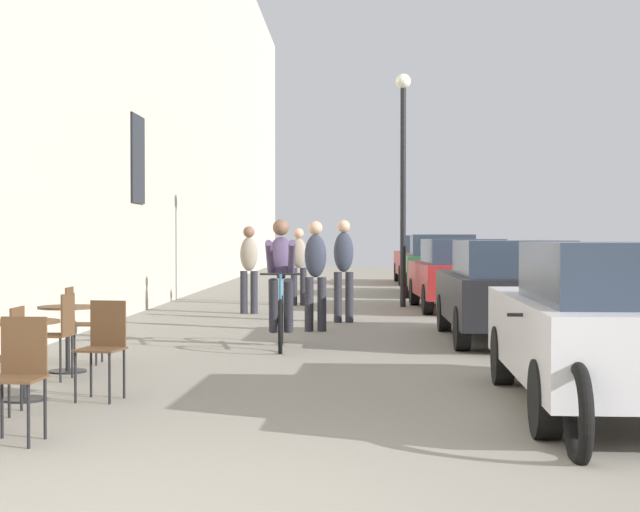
# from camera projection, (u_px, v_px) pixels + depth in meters

# --- Properties ---
(building_facade_left) EXTENTS (0.54, 68.00, 11.75)m
(building_facade_left) POSITION_uv_depth(u_px,v_px,m) (126.00, 11.00, 19.13)
(building_facade_left) COLOR #B7AD99
(building_facade_left) RESTS_ON ground_plane
(cafe_chair_near_toward_street) EXTENTS (0.40, 0.40, 0.89)m
(cafe_chair_near_toward_street) POSITION_uv_depth(u_px,v_px,m) (19.00, 370.00, 7.07)
(cafe_chair_near_toward_street) COLOR black
(cafe_chair_near_toward_street) RESTS_ON ground_plane
(cafe_table_mid) EXTENTS (0.64, 0.64, 0.72)m
(cafe_table_mid) POSITION_uv_depth(u_px,v_px,m) (24.00, 342.00, 8.85)
(cafe_table_mid) COLOR black
(cafe_table_mid) RESTS_ON ground_plane
(cafe_chair_mid_toward_street) EXTENTS (0.44, 0.44, 0.89)m
(cafe_chair_mid_toward_street) POSITION_uv_depth(u_px,v_px,m) (103.00, 342.00, 8.90)
(cafe_chair_mid_toward_street) COLOR black
(cafe_chair_mid_toward_street) RESTS_ON ground_plane
(cafe_chair_mid_toward_wall) EXTENTS (0.39, 0.39, 0.89)m
(cafe_chair_mid_toward_wall) POSITION_uv_depth(u_px,v_px,m) (5.00, 352.00, 8.15)
(cafe_chair_mid_toward_wall) COLOR black
(cafe_chair_mid_toward_wall) RESTS_ON ground_plane
(cafe_table_far) EXTENTS (0.64, 0.64, 0.72)m
(cafe_table_far) POSITION_uv_depth(u_px,v_px,m) (68.00, 324.00, 10.69)
(cafe_table_far) COLOR black
(cafe_table_far) RESTS_ON ground_plane
(cafe_chair_far_toward_street) EXTENTS (0.41, 0.41, 0.89)m
(cafe_chair_far_toward_street) POSITION_uv_depth(u_px,v_px,m) (58.00, 330.00, 10.10)
(cafe_chair_far_toward_street) COLOR black
(cafe_chair_far_toward_street) RESTS_ON ground_plane
(cafe_chair_far_toward_wall) EXTENTS (0.40, 0.40, 0.89)m
(cafe_chair_far_toward_wall) POSITION_uv_depth(u_px,v_px,m) (78.00, 319.00, 11.39)
(cafe_chair_far_toward_wall) COLOR black
(cafe_chair_far_toward_wall) RESTS_ON ground_plane
(cyclist_on_bicycle) EXTENTS (0.52, 1.76, 1.74)m
(cyclist_on_bicycle) POSITION_uv_depth(u_px,v_px,m) (281.00, 287.00, 13.09)
(cyclist_on_bicycle) COLOR black
(cyclist_on_bicycle) RESTS_ON ground_plane
(pedestrian_near) EXTENTS (0.35, 0.26, 1.72)m
(pedestrian_near) POSITION_uv_depth(u_px,v_px,m) (315.00, 269.00, 15.32)
(pedestrian_near) COLOR #26262D
(pedestrian_near) RESTS_ON ground_plane
(pedestrian_mid) EXTENTS (0.36, 0.26, 1.77)m
(pedestrian_mid) POSITION_uv_depth(u_px,v_px,m) (344.00, 265.00, 16.92)
(pedestrian_mid) COLOR #26262D
(pedestrian_mid) RESTS_ON ground_plane
(pedestrian_far) EXTENTS (0.36, 0.27, 1.68)m
(pedestrian_far) POSITION_uv_depth(u_px,v_px,m) (249.00, 264.00, 18.85)
(pedestrian_far) COLOR #26262D
(pedestrian_far) RESTS_ON ground_plane
(pedestrian_furthest) EXTENTS (0.37, 0.28, 1.66)m
(pedestrian_furthest) POSITION_uv_depth(u_px,v_px,m) (299.00, 262.00, 21.14)
(pedestrian_furthest) COLOR #26262D
(pedestrian_furthest) RESTS_ON ground_plane
(street_lamp) EXTENTS (0.32, 0.32, 4.90)m
(street_lamp) POSITION_uv_depth(u_px,v_px,m) (403.00, 159.00, 20.66)
(street_lamp) COLOR black
(street_lamp) RESTS_ON ground_plane
(parked_car_nearest) EXTENTS (1.82, 4.07, 1.43)m
(parked_car_nearest) POSITION_uv_depth(u_px,v_px,m) (614.00, 323.00, 8.31)
(parked_car_nearest) COLOR #B7B7BC
(parked_car_nearest) RESTS_ON ground_plane
(parked_car_second) EXTENTS (1.72, 4.02, 1.43)m
(parked_car_second) POSITION_uv_depth(u_px,v_px,m) (507.00, 289.00, 13.87)
(parked_car_second) COLOR black
(parked_car_second) RESTS_ON ground_plane
(parked_car_third) EXTENTS (1.80, 4.07, 1.43)m
(parked_car_third) POSITION_uv_depth(u_px,v_px,m) (459.00, 273.00, 19.82)
(parked_car_third) COLOR maroon
(parked_car_third) RESTS_ON ground_plane
(parked_car_fourth) EXTENTS (1.92, 4.36, 1.53)m
(parked_car_fourth) POSITION_uv_depth(u_px,v_px,m) (440.00, 264.00, 25.04)
(parked_car_fourth) COLOR #23512D
(parked_car_fourth) RESTS_ON ground_plane
(parked_car_fifth) EXTENTS (1.83, 4.29, 1.52)m
(parked_car_fifth) POSITION_uv_depth(u_px,v_px,m) (425.00, 259.00, 31.06)
(parked_car_fifth) COLOR maroon
(parked_car_fifth) RESTS_ON ground_plane
(parked_motorcycle) EXTENTS (0.62, 2.15, 0.92)m
(parked_motorcycle) POSITION_uv_depth(u_px,v_px,m) (560.00, 383.00, 7.19)
(parked_motorcycle) COLOR black
(parked_motorcycle) RESTS_ON ground_plane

